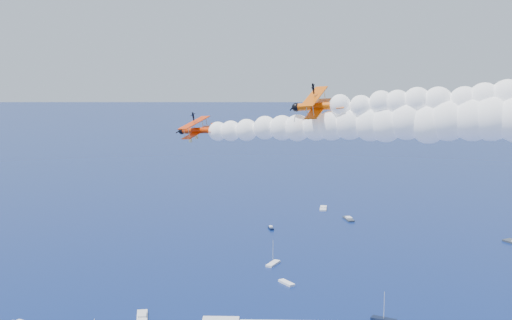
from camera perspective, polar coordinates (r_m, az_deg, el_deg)
The scene contains 3 objects.
biplane_lead at distance 90.88m, azimuth 5.52°, elevation 4.66°, with size 7.67×8.61×5.18m, color #E05404, non-canonical shape.
biplane_trail at distance 100.11m, azimuth -5.00°, elevation 2.56°, with size 6.66×7.47×4.50m, color red, non-canonical shape.
smoke_trail_trail at distance 88.97m, azimuth 11.38°, elevation 3.05°, with size 57.36×17.15×10.87m, color white, non-canonical shape.
Camera 1 is at (52.21, -57.49, 68.54)m, focal length 46.22 mm.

